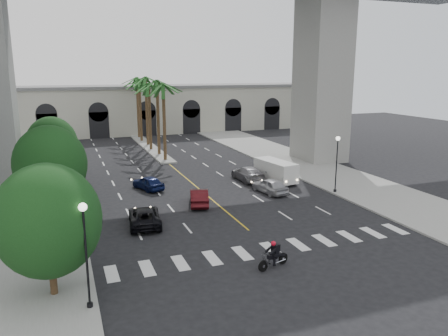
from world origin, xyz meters
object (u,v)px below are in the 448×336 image
Objects in this scene: car_a at (270,186)px; car_b at (199,197)px; traffic_signal_far at (81,218)px; car_c at (145,216)px; lamp_post_left_near at (86,247)px; lamp_post_left_far at (71,161)px; traffic_signal_near at (86,242)px; car_d at (248,174)px; pedestrian_b at (74,207)px; lamp_post_right at (337,159)px; pedestrian_a at (59,220)px; cargo_van at (276,170)px; car_e at (148,183)px; motorcycle_rider at (274,255)px.

car_b is (-7.26, -1.12, -0.01)m from car_a.
car_c is at bearing 42.95° from traffic_signal_far.
lamp_post_left_far is (0.00, 21.00, 0.00)m from lamp_post_left_near.
lamp_post_left_far is 1.47× the size of traffic_signal_far.
car_d is at bearing 46.14° from traffic_signal_near.
pedestrian_b is at bearing 91.92° from traffic_signal_far.
traffic_signal_far is 0.86× the size of car_b.
car_d is at bearing -98.74° from car_a.
lamp_post_right is 2.94× the size of pedestrian_a.
cargo_van reaches higher than car_b.
car_b is at bearing 96.34° from car_e.
cargo_van is at bearing 39.68° from traffic_signal_near.
lamp_post_right reaches higher than car_d.
car_c is (4.53, 4.22, -1.84)m from traffic_signal_far.
car_e is 0.72× the size of cargo_van.
lamp_post_right is at bearing 25.87° from motorcycle_rider.
traffic_signal_near is at bearing -149.46° from cargo_van.
traffic_signal_far reaches higher than pedestrian_b.
traffic_signal_far reaches higher than car_e.
traffic_signal_far is at bearing 49.93° from car_c.
car_b is at bearing -140.47° from car_c.
traffic_signal_near is 0.71× the size of car_d.
lamp_post_left_near is 21.66m from car_e.
car_c is at bearing 66.62° from lamp_post_left_near.
car_e is (-3.56, 19.39, -0.07)m from motorcycle_rider.
cargo_van is at bearing -6.99° from lamp_post_left_far.
lamp_post_left_near and lamp_post_left_far have the same top height.
car_d is at bearing 28.19° from pedestrian_b.
cargo_van is 20.30m from pedestrian_b.
car_a is (6.80, 14.18, -0.04)m from motorcycle_rider.
car_b is at bearing 73.95° from motorcycle_rider.
car_e is at bearing -95.56° from car_c.
cargo_van is (2.39, -1.61, 0.49)m from car_d.
cargo_van is at bearing -139.50° from car_b.
lamp_post_left_near is 23.06m from car_a.
car_b is 1.08× the size of car_e.
traffic_signal_near is (0.10, -18.50, -0.71)m from lamp_post_left_far.
car_d is 20.61m from pedestrian_a.
lamp_post_left_near is at bearing -90.00° from lamp_post_left_far.
traffic_signal_far is (0.00, 4.00, 0.00)m from traffic_signal_near.
traffic_signal_far is at bearing 133.85° from motorcycle_rider.
lamp_post_left_near is 1.29× the size of car_a.
lamp_post_left_far is 1.26× the size of car_b.
car_b is 10.06m from pedestrian_b.
traffic_signal_far is 0.88× the size of car_a.
pedestrian_a reaches higher than car_b.
car_c is (-18.17, -2.28, -2.56)m from lamp_post_right.
lamp_post_right is 1.26× the size of car_b.
lamp_post_left_near is 2.70× the size of pedestrian_b.
cargo_van is at bearing 44.45° from motorcycle_rider.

